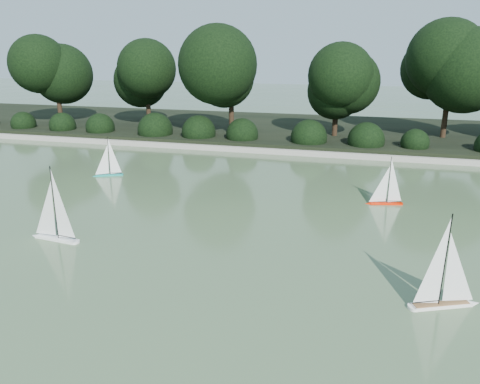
{
  "coord_description": "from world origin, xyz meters",
  "views": [
    {
      "loc": [
        2.13,
        -6.85,
        3.62
      ],
      "look_at": [
        -0.29,
        2.15,
        0.7
      ],
      "focal_mm": 35.0,
      "sensor_mm": 36.0,
      "label": 1
    }
  ],
  "objects_px": {
    "sailboat_orange": "(383,196)",
    "sailboat_white_b": "(448,291)",
    "sailboat_white_a": "(52,227)",
    "sailboat_teal": "(106,169)"
  },
  "relations": [
    {
      "from": "sailboat_white_a",
      "to": "sailboat_white_b",
      "type": "xyz_separation_m",
      "value": [
        7.08,
        -0.65,
        -0.01
      ]
    },
    {
      "from": "sailboat_white_b",
      "to": "sailboat_orange",
      "type": "bearing_deg",
      "value": 99.9
    },
    {
      "from": "sailboat_orange",
      "to": "sailboat_teal",
      "type": "bearing_deg",
      "value": 175.84
    },
    {
      "from": "sailboat_white_b",
      "to": "sailboat_teal",
      "type": "relative_size",
      "value": 1.27
    },
    {
      "from": "sailboat_white_a",
      "to": "sailboat_teal",
      "type": "distance_m",
      "value": 4.68
    },
    {
      "from": "sailboat_teal",
      "to": "sailboat_orange",
      "type": "bearing_deg",
      "value": -4.16
    },
    {
      "from": "sailboat_white_b",
      "to": "sailboat_teal",
      "type": "xyz_separation_m",
      "value": [
        -8.5,
        5.1,
        -0.05
      ]
    },
    {
      "from": "sailboat_orange",
      "to": "sailboat_white_b",
      "type": "bearing_deg",
      "value": -80.1
    },
    {
      "from": "sailboat_white_a",
      "to": "sailboat_white_b",
      "type": "bearing_deg",
      "value": -5.22
    },
    {
      "from": "sailboat_white_a",
      "to": "sailboat_teal",
      "type": "height_order",
      "value": "sailboat_white_a"
    }
  ]
}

